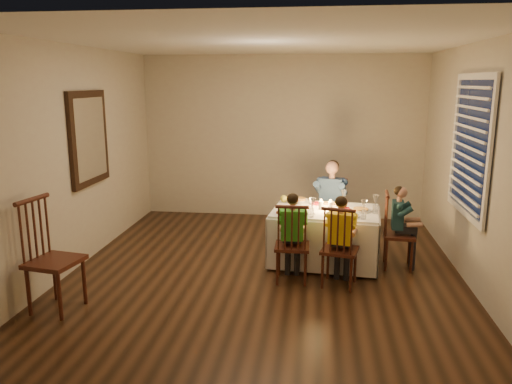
# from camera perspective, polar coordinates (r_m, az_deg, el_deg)

# --- Properties ---
(ground) EXTENTS (5.00, 5.00, 0.00)m
(ground) POSITION_cam_1_polar(r_m,az_deg,el_deg) (5.96, 1.06, -8.95)
(ground) COLOR black
(ground) RESTS_ON ground
(wall_left) EXTENTS (0.02, 5.00, 2.60)m
(wall_left) POSITION_cam_1_polar(r_m,az_deg,el_deg) (6.26, -19.86, 3.68)
(wall_left) COLOR #BDB7A1
(wall_left) RESTS_ON ground
(wall_right) EXTENTS (0.02, 5.00, 2.60)m
(wall_right) POSITION_cam_1_polar(r_m,az_deg,el_deg) (5.83, 23.70, 2.76)
(wall_right) COLOR #BDB7A1
(wall_right) RESTS_ON ground
(wall_back) EXTENTS (4.50, 0.02, 2.60)m
(wall_back) POSITION_cam_1_polar(r_m,az_deg,el_deg) (8.09, 2.98, 6.25)
(wall_back) COLOR #BDB7A1
(wall_back) RESTS_ON ground
(ceiling) EXTENTS (5.00, 5.00, 0.00)m
(ceiling) POSITION_cam_1_polar(r_m,az_deg,el_deg) (5.56, 1.18, 16.83)
(ceiling) COLOR white
(ceiling) RESTS_ON wall_back
(dining_table) EXTENTS (1.38, 1.06, 0.64)m
(dining_table) POSITION_cam_1_polar(r_m,az_deg,el_deg) (6.13, 7.91, -3.76)
(dining_table) COLOR silver
(dining_table) RESTS_ON ground
(chair_adult) EXTENTS (0.45, 0.44, 0.91)m
(chair_adult) POSITION_cam_1_polar(r_m,az_deg,el_deg) (6.90, 8.39, -6.06)
(chair_adult) COLOR black
(chair_adult) RESTS_ON ground
(chair_near_left) EXTENTS (0.38, 0.36, 0.91)m
(chair_near_left) POSITION_cam_1_polar(r_m,az_deg,el_deg) (5.69, 4.08, -10.05)
(chair_near_left) COLOR black
(chair_near_left) RESTS_ON ground
(chair_near_right) EXTENTS (0.44, 0.43, 0.91)m
(chair_near_right) POSITION_cam_1_polar(r_m,az_deg,el_deg) (5.63, 9.39, -10.46)
(chair_near_right) COLOR black
(chair_near_right) RESTS_ON ground
(chair_end) EXTENTS (0.39, 0.40, 0.91)m
(chair_end) POSITION_cam_1_polar(r_m,az_deg,el_deg) (6.30, 15.80, -8.25)
(chair_end) COLOR black
(chair_end) RESTS_ON ground
(chair_extra) EXTENTS (0.51, 0.53, 1.12)m
(chair_extra) POSITION_cam_1_polar(r_m,az_deg,el_deg) (5.38, -21.58, -12.34)
(chair_extra) COLOR black
(chair_extra) RESTS_ON ground
(adult) EXTENTS (0.49, 0.47, 1.17)m
(adult) POSITION_cam_1_polar(r_m,az_deg,el_deg) (6.90, 8.39, -6.06)
(adult) COLOR navy
(adult) RESTS_ON ground
(child_green) EXTENTS (0.32, 0.30, 1.01)m
(child_green) POSITION_cam_1_polar(r_m,az_deg,el_deg) (5.69, 4.08, -10.05)
(child_green) COLOR green
(child_green) RESTS_ON ground
(child_yellow) EXTENTS (0.37, 0.35, 1.01)m
(child_yellow) POSITION_cam_1_polar(r_m,az_deg,el_deg) (5.63, 9.39, -10.46)
(child_yellow) COLOR yellow
(child_yellow) RESTS_ON ground
(child_teal) EXTENTS (0.31, 0.33, 0.99)m
(child_teal) POSITION_cam_1_polar(r_m,az_deg,el_deg) (6.30, 15.80, -8.25)
(child_teal) COLOR #17353B
(child_teal) RESTS_ON ground
(setting_adult) EXTENTS (0.29, 0.29, 0.02)m
(setting_adult) POSITION_cam_1_polar(r_m,az_deg,el_deg) (6.30, 8.39, -1.42)
(setting_adult) COLOR silver
(setting_adult) RESTS_ON dining_table
(setting_green) EXTENTS (0.29, 0.29, 0.02)m
(setting_green) POSITION_cam_1_polar(r_m,az_deg,el_deg) (5.83, 4.71, -2.46)
(setting_green) COLOR silver
(setting_green) RESTS_ON dining_table
(setting_yellow) EXTENTS (0.29, 0.29, 0.02)m
(setting_yellow) POSITION_cam_1_polar(r_m,az_deg,el_deg) (5.82, 10.52, -2.66)
(setting_yellow) COLOR silver
(setting_yellow) RESTS_ON dining_table
(setting_teal) EXTENTS (0.29, 0.29, 0.02)m
(setting_teal) POSITION_cam_1_polar(r_m,az_deg,el_deg) (6.08, 11.86, -2.06)
(setting_teal) COLOR silver
(setting_teal) RESTS_ON dining_table
(candle_left) EXTENTS (0.06, 0.06, 0.10)m
(candle_left) POSITION_cam_1_polar(r_m,az_deg,el_deg) (6.07, 7.43, -1.53)
(candle_left) COLOR white
(candle_left) RESTS_ON dining_table
(candle_right) EXTENTS (0.06, 0.06, 0.10)m
(candle_right) POSITION_cam_1_polar(r_m,az_deg,el_deg) (6.06, 8.49, -1.59)
(candle_right) COLOR white
(candle_right) RESTS_ON dining_table
(squash) EXTENTS (0.09, 0.09, 0.09)m
(squash) POSITION_cam_1_polar(r_m,az_deg,el_deg) (6.39, 3.19, -0.77)
(squash) COLOR yellow
(squash) RESTS_ON dining_table
(orange_fruit) EXTENTS (0.08, 0.08, 0.08)m
(orange_fruit) POSITION_cam_1_polar(r_m,az_deg,el_deg) (6.10, 9.78, -1.64)
(orange_fruit) COLOR #FF5615
(orange_fruit) RESTS_ON dining_table
(serving_bowl) EXTENTS (0.28, 0.28, 0.05)m
(serving_bowl) POSITION_cam_1_polar(r_m,az_deg,el_deg) (6.35, 4.92, -1.06)
(serving_bowl) COLOR silver
(serving_bowl) RESTS_ON dining_table
(wall_mirror) EXTENTS (0.06, 0.95, 1.15)m
(wall_mirror) POSITION_cam_1_polar(r_m,az_deg,el_deg) (6.49, -18.55, 5.85)
(wall_mirror) COLOR black
(wall_mirror) RESTS_ON wall_left
(window_blinds) EXTENTS (0.07, 1.34, 1.54)m
(window_blinds) POSITION_cam_1_polar(r_m,az_deg,el_deg) (5.89, 23.20, 4.86)
(window_blinds) COLOR black
(window_blinds) RESTS_ON wall_right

